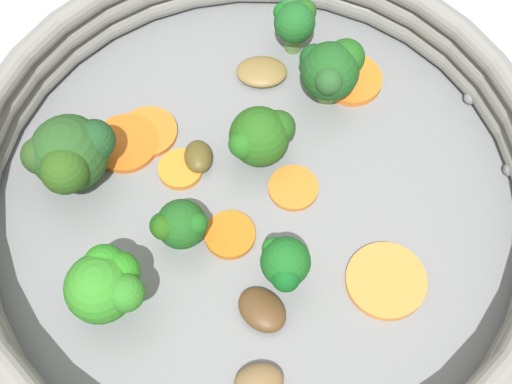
{
  "coord_description": "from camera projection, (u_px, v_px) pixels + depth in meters",
  "views": [
    {
      "loc": [
        0.16,
        -0.12,
        0.41
      ],
      "look_at": [
        0.0,
        0.0,
        0.03
      ],
      "focal_mm": 50.0,
      "sensor_mm": 36.0,
      "label": 1
    }
  ],
  "objects": [
    {
      "name": "carrot_slice_4",
      "position": [
        351.0,
        80.0,
        0.48
      ],
      "size": [
        0.06,
        0.06,
        0.01
      ],
      "primitive_type": "cylinder",
      "rotation": [
        0.0,
        0.0,
        3.63
      ],
      "color": "orange",
      "rests_on": "skillet"
    },
    {
      "name": "skillet_rim_wall",
      "position": [
        256.0,
        185.0,
        0.42
      ],
      "size": [
        0.35,
        0.35,
        0.05
      ],
      "color": "gray",
      "rests_on": "skillet"
    },
    {
      "name": "skillet_rivet_right",
      "position": [
        470.0,
        98.0,
        0.47
      ],
      "size": [
        0.01,
        0.01,
        0.01
      ],
      "primitive_type": "sphere",
      "color": "gray",
      "rests_on": "skillet"
    },
    {
      "name": "broccoli_floret_5",
      "position": [
        331.0,
        69.0,
        0.46
      ],
      "size": [
        0.04,
        0.04,
        0.05
      ],
      "color": "#7FA556",
      "rests_on": "skillet"
    },
    {
      "name": "ground_plane",
      "position": [
        256.0,
        211.0,
        0.45
      ],
      "size": [
        4.0,
        4.0,
        0.0
      ],
      "primitive_type": "plane",
      "color": "#B3BABF"
    },
    {
      "name": "broccoli_floret_6",
      "position": [
        69.0,
        155.0,
        0.43
      ],
      "size": [
        0.05,
        0.06,
        0.05
      ],
      "color": "#70A04E",
      "rests_on": "skillet"
    },
    {
      "name": "broccoli_floret_2",
      "position": [
        294.0,
        20.0,
        0.48
      ],
      "size": [
        0.03,
        0.03,
        0.04
      ],
      "color": "#618B42",
      "rests_on": "skillet"
    },
    {
      "name": "skillet_rivet_left",
      "position": [
        510.0,
        169.0,
        0.45
      ],
      "size": [
        0.01,
        0.01,
        0.01
      ],
      "primitive_type": "sphere",
      "color": "gray",
      "rests_on": "skillet"
    },
    {
      "name": "mushroom_piece_3",
      "position": [
        198.0,
        157.0,
        0.45
      ],
      "size": [
        0.03,
        0.03,
        0.01
      ],
      "primitive_type": "ellipsoid",
      "rotation": [
        0.0,
        0.0,
        5.73
      ],
      "color": "brown",
      "rests_on": "skillet"
    },
    {
      "name": "carrot_slice_1",
      "position": [
        293.0,
        188.0,
        0.45
      ],
      "size": [
        0.04,
        0.04,
        0.0
      ],
      "primitive_type": "cylinder",
      "rotation": [
        0.0,
        0.0,
        5.93
      ],
      "color": "orange",
      "rests_on": "skillet"
    },
    {
      "name": "skillet",
      "position": [
        256.0,
        207.0,
        0.45
      ],
      "size": [
        0.34,
        0.34,
        0.01
      ],
      "primitive_type": "cylinder",
      "color": "gray",
      "rests_on": "ground_plane"
    },
    {
      "name": "broccoli_floret_1",
      "position": [
        261.0,
        136.0,
        0.44
      ],
      "size": [
        0.04,
        0.05,
        0.04
      ],
      "color": "#63904C",
      "rests_on": "skillet"
    },
    {
      "name": "broccoli_floret_4",
      "position": [
        108.0,
        287.0,
        0.39
      ],
      "size": [
        0.04,
        0.04,
        0.05
      ],
      "color": "#7DA86A",
      "rests_on": "skillet"
    },
    {
      "name": "carrot_slice_6",
      "position": [
        126.0,
        143.0,
        0.46
      ],
      "size": [
        0.06,
        0.06,
        0.0
      ],
      "primitive_type": "cylinder",
      "rotation": [
        0.0,
        0.0,
        3.71
      ],
      "color": "orange",
      "rests_on": "skillet"
    },
    {
      "name": "mushroom_piece_2",
      "position": [
        262.0,
        310.0,
        0.41
      ],
      "size": [
        0.03,
        0.03,
        0.01
      ],
      "primitive_type": "ellipsoid",
      "rotation": [
        0.0,
        0.0,
        3.29
      ],
      "color": "brown",
      "rests_on": "skillet"
    },
    {
      "name": "mushroom_piece_1",
      "position": [
        262.0,
        72.0,
        0.48
      ],
      "size": [
        0.04,
        0.04,
        0.01
      ],
      "primitive_type": "ellipsoid",
      "rotation": [
        0.0,
        0.0,
        0.89
      ],
      "color": "olive",
      "rests_on": "skillet"
    },
    {
      "name": "carrot_slice_5",
      "position": [
        148.0,
        132.0,
        0.47
      ],
      "size": [
        0.05,
        0.05,
        0.0
      ],
      "primitive_type": "cylinder",
      "rotation": [
        0.0,
        0.0,
        2.56
      ],
      "color": "orange",
      "rests_on": "skillet"
    },
    {
      "name": "mushroom_piece_0",
      "position": [
        259.0,
        382.0,
        0.39
      ],
      "size": [
        0.03,
        0.03,
        0.01
      ],
      "primitive_type": "ellipsoid",
      "rotation": [
        0.0,
        0.0,
        4.24
      ],
      "color": "brown",
      "rests_on": "skillet"
    },
    {
      "name": "broccoli_floret_0",
      "position": [
        179.0,
        225.0,
        0.41
      ],
      "size": [
        0.03,
        0.03,
        0.04
      ],
      "color": "#80B06F",
      "rests_on": "skillet"
    },
    {
      "name": "carrot_slice_3",
      "position": [
        180.0,
        169.0,
        0.45
      ],
      "size": [
        0.04,
        0.04,
        0.0
      ],
      "primitive_type": "cylinder",
      "rotation": [
        0.0,
        0.0,
        5.91
      ],
      "color": "orange",
      "rests_on": "skillet"
    },
    {
      "name": "carrot_slice_2",
      "position": [
        230.0,
        235.0,
        0.43
      ],
      "size": [
        0.04,
        0.04,
        0.0
      ],
      "primitive_type": "cylinder",
      "rotation": [
        0.0,
        0.0,
        3.78
      ],
      "color": "orange",
      "rests_on": "skillet"
    },
    {
      "name": "carrot_slice_0",
      "position": [
        386.0,
        281.0,
        0.42
      ],
      "size": [
        0.06,
        0.06,
        0.0
      ],
      "primitive_type": "cylinder",
      "rotation": [
        0.0,
        0.0,
        2.72
      ],
      "color": "orange",
      "rests_on": "skillet"
    },
    {
      "name": "broccoli_floret_3",
      "position": [
        285.0,
        264.0,
        0.39
      ],
      "size": [
        0.03,
        0.03,
        0.04
      ],
      "color": "#76A24D",
      "rests_on": "skillet"
    }
  ]
}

